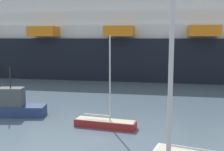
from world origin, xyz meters
name	(u,v)px	position (x,y,z in m)	size (l,w,h in m)	color
sailboat_2	(105,122)	(0.99, 11.93, 0.37)	(4.52, 1.22, 6.63)	maroon
fishing_boat_1	(14,106)	(-7.22, 12.90, 0.84)	(5.25, 2.79, 4.10)	navy
cruise_ship	(126,37)	(-3.49, 40.38, 6.51)	(115.45, 24.42, 20.29)	black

